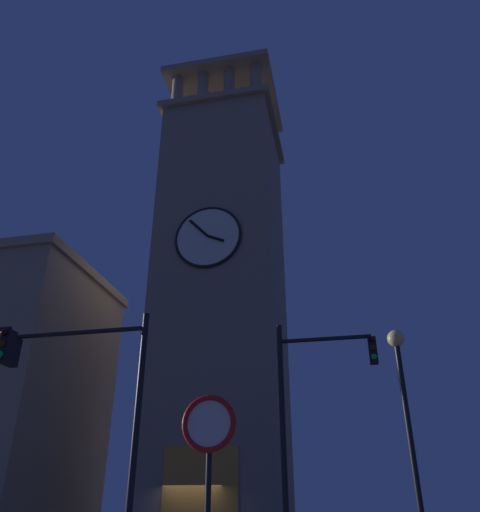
{
  "coord_description": "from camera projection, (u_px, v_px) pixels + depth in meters",
  "views": [
    {
      "loc": [
        -6.48,
        21.55,
        1.65
      ],
      "look_at": [
        -1.31,
        -3.22,
        14.51
      ],
      "focal_mm": 34.95,
      "sensor_mm": 36.0,
      "label": 1
    }
  ],
  "objects": [
    {
      "name": "traffic_signal_far",
      "position": [
        93.0,
        396.0,
        12.18
      ],
      "size": [
        3.87,
        0.41,
        6.15
      ],
      "color": "black",
      "rests_on": "ground_plane"
    },
    {
      "name": "no_horn_sign",
      "position": [
        209.0,
        444.0,
        6.79
      ],
      "size": [
        0.78,
        0.14,
        3.09
      ],
      "color": "black",
      "rests_on": "ground_plane"
    },
    {
      "name": "traffic_signal_near",
      "position": [
        311.0,
        404.0,
        13.79
      ],
      "size": [
        2.84,
        0.41,
        6.58
      ],
      "color": "black",
      "rests_on": "ground_plane"
    },
    {
      "name": "clocktower",
      "position": [
        223.0,
        293.0,
        27.54
      ],
      "size": [
        6.83,
        7.23,
        29.44
      ],
      "color": "gray",
      "rests_on": "ground_plane"
    },
    {
      "name": "street_lamp",
      "position": [
        405.0,
        402.0,
        12.14
      ],
      "size": [
        0.44,
        0.44,
        5.79
      ],
      "color": "black",
      "rests_on": "ground_plane"
    }
  ]
}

